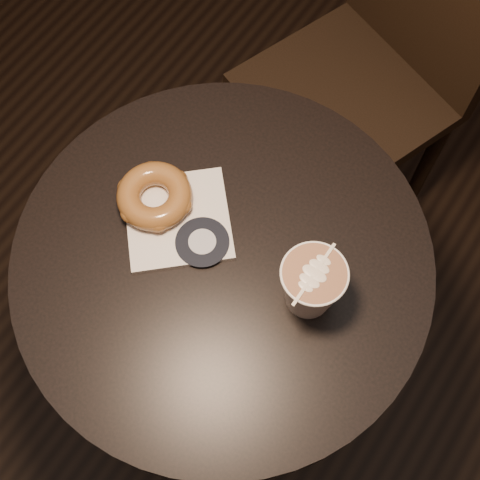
% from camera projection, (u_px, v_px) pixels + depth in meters
% --- Properties ---
extents(cafe_table, '(0.70, 0.70, 0.75)m').
position_uv_depth(cafe_table, '(225.00, 296.00, 1.28)').
color(cafe_table, black).
rests_on(cafe_table, ground).
extents(chair, '(0.53, 0.53, 1.05)m').
position_uv_depth(chair, '(387.00, 45.00, 1.48)').
color(chair, black).
rests_on(chair, ground).
extents(pastry_bag, '(0.24, 0.24, 0.01)m').
position_uv_depth(pastry_bag, '(178.00, 219.00, 1.12)').
color(pastry_bag, white).
rests_on(pastry_bag, cafe_table).
extents(doughnut, '(0.13, 0.13, 0.04)m').
position_uv_depth(doughnut, '(154.00, 196.00, 1.11)').
color(doughnut, brown).
rests_on(doughnut, pastry_bag).
extents(latte_cup, '(0.10, 0.10, 0.11)m').
position_uv_depth(latte_cup, '(311.00, 286.00, 1.02)').
color(latte_cup, white).
rests_on(latte_cup, cafe_table).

